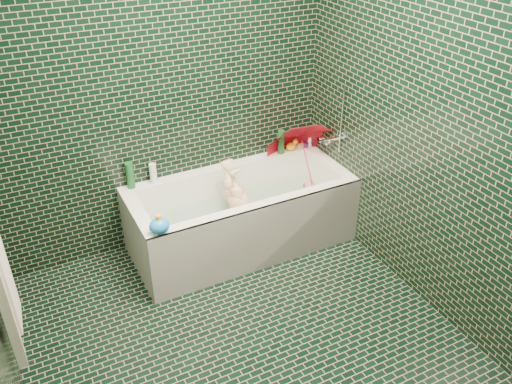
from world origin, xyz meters
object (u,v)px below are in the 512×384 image
bathtub (242,222)px  rubber_duck (292,146)px  umbrella (307,161)px  bath_toy (159,226)px  child (242,211)px

bathtub → rubber_duck: bearing=27.3°
umbrella → rubber_duck: (-0.02, 0.21, 0.05)m
bathtub → bath_toy: bearing=-157.1°
umbrella → bath_toy: (-1.39, -0.42, 0.06)m
umbrella → child: bearing=-148.8°
bathtub → child: bathtub is taller
bathtub → child: (0.01, 0.00, 0.10)m
bathtub → umbrella: bearing=9.7°
umbrella → bath_toy: umbrella is taller
bathtub → umbrella: 0.74m
child → bath_toy: size_ratio=5.83×
bathtub → bath_toy: bath_toy is taller
bathtub → rubber_duck: rubber_duck is taller
rubber_duck → bath_toy: size_ratio=0.85×
child → bathtub: bearing=-45.6°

